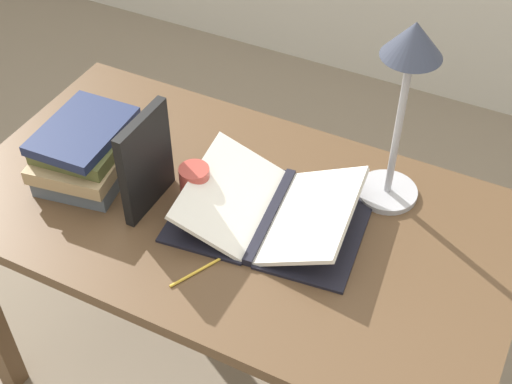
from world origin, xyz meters
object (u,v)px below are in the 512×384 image
(coffee_mug, at_px, (195,184))
(reading_lamp, at_px, (407,77))
(book_standing_upright, at_px, (146,162))
(open_book, at_px, (270,210))
(pencil, at_px, (202,269))
(book_stack_tall, at_px, (87,151))

(coffee_mug, bearing_deg, reading_lamp, 28.62)
(reading_lamp, bearing_deg, book_standing_upright, -150.78)
(open_book, distance_m, pencil, 0.23)
(open_book, relative_size, coffee_mug, 4.64)
(book_standing_upright, relative_size, reading_lamp, 0.53)
(open_book, xyz_separation_m, reading_lamp, (0.23, 0.21, 0.33))
(open_book, relative_size, book_stack_tall, 1.62)
(coffee_mug, distance_m, pencil, 0.24)
(coffee_mug, relative_size, pencil, 0.69)
(open_book, distance_m, book_standing_upright, 0.32)
(book_stack_tall, relative_size, reading_lamp, 0.62)
(book_stack_tall, xyz_separation_m, book_standing_upright, (0.20, -0.02, 0.06))
(reading_lamp, height_order, pencil, reading_lamp)
(book_stack_tall, distance_m, pencil, 0.46)
(book_standing_upright, height_order, coffee_mug, book_standing_upright)
(book_stack_tall, height_order, reading_lamp, reading_lamp)
(open_book, bearing_deg, reading_lamp, 35.78)
(open_book, bearing_deg, book_standing_upright, -170.58)
(book_stack_tall, height_order, coffee_mug, book_stack_tall)
(book_stack_tall, height_order, book_standing_upright, book_standing_upright)
(open_book, bearing_deg, coffee_mug, -179.58)
(reading_lamp, xyz_separation_m, coffee_mug, (-0.43, -0.23, -0.31))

